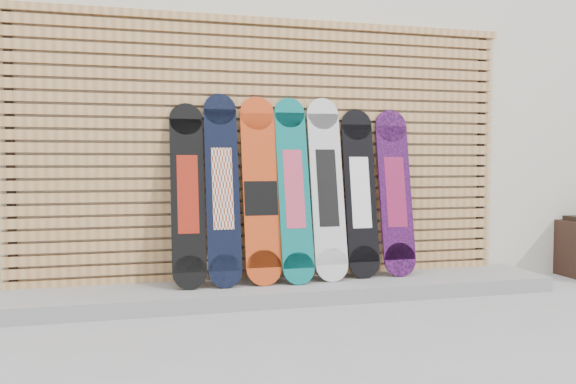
{
  "coord_description": "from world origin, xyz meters",
  "views": [
    {
      "loc": [
        -1.15,
        -3.67,
        1.09
      ],
      "look_at": [
        -0.05,
        0.75,
        0.85
      ],
      "focal_mm": 35.0,
      "sensor_mm": 36.0,
      "label": 1
    }
  ],
  "objects_px": {
    "snowboard_1": "(222,188)",
    "snowboard_4": "(327,188)",
    "snowboard_2": "(260,190)",
    "snowboard_3": "(294,189)",
    "snowboard_5": "(360,192)",
    "snowboard_0": "(188,194)",
    "snowboard_6": "(395,192)"
  },
  "relations": [
    {
      "from": "snowboard_1",
      "to": "snowboard_4",
      "type": "distance_m",
      "value": 0.87
    },
    {
      "from": "snowboard_2",
      "to": "snowboard_4",
      "type": "bearing_deg",
      "value": 1.04
    },
    {
      "from": "snowboard_3",
      "to": "snowboard_5",
      "type": "height_order",
      "value": "snowboard_3"
    },
    {
      "from": "snowboard_4",
      "to": "snowboard_5",
      "type": "relative_size",
      "value": 1.06
    },
    {
      "from": "snowboard_1",
      "to": "snowboard_3",
      "type": "height_order",
      "value": "snowboard_1"
    },
    {
      "from": "snowboard_4",
      "to": "snowboard_0",
      "type": "bearing_deg",
      "value": -179.69
    },
    {
      "from": "snowboard_3",
      "to": "snowboard_5",
      "type": "xyz_separation_m",
      "value": [
        0.6,
        0.05,
        -0.04
      ]
    },
    {
      "from": "snowboard_3",
      "to": "snowboard_4",
      "type": "distance_m",
      "value": 0.29
    },
    {
      "from": "snowboard_0",
      "to": "snowboard_1",
      "type": "distance_m",
      "value": 0.27
    },
    {
      "from": "snowboard_5",
      "to": "snowboard_6",
      "type": "height_order",
      "value": "same"
    },
    {
      "from": "snowboard_0",
      "to": "snowboard_1",
      "type": "xyz_separation_m",
      "value": [
        0.27,
        -0.01,
        0.04
      ]
    },
    {
      "from": "snowboard_3",
      "to": "snowboard_6",
      "type": "relative_size",
      "value": 1.06
    },
    {
      "from": "snowboard_2",
      "to": "snowboard_0",
      "type": "bearing_deg",
      "value": 179.59
    },
    {
      "from": "snowboard_0",
      "to": "snowboard_3",
      "type": "bearing_deg",
      "value": -1.12
    },
    {
      "from": "snowboard_2",
      "to": "snowboard_4",
      "type": "relative_size",
      "value": 1.0
    },
    {
      "from": "snowboard_1",
      "to": "snowboard_3",
      "type": "xyz_separation_m",
      "value": [
        0.58,
        -0.01,
        -0.01
      ]
    },
    {
      "from": "snowboard_3",
      "to": "snowboard_4",
      "type": "height_order",
      "value": "snowboard_4"
    },
    {
      "from": "snowboard_0",
      "to": "snowboard_2",
      "type": "relative_size",
      "value": 0.96
    },
    {
      "from": "snowboard_1",
      "to": "snowboard_6",
      "type": "xyz_separation_m",
      "value": [
        1.5,
        0.04,
        -0.05
      ]
    },
    {
      "from": "snowboard_5",
      "to": "snowboard_6",
      "type": "distance_m",
      "value": 0.32
    },
    {
      "from": "snowboard_1",
      "to": "snowboard_3",
      "type": "distance_m",
      "value": 0.58
    },
    {
      "from": "snowboard_0",
      "to": "snowboard_6",
      "type": "bearing_deg",
      "value": 1.1
    },
    {
      "from": "snowboard_6",
      "to": "snowboard_5",
      "type": "bearing_deg",
      "value": 179.31
    },
    {
      "from": "snowboard_2",
      "to": "snowboard_5",
      "type": "xyz_separation_m",
      "value": [
        0.87,
        0.04,
        -0.03
      ]
    },
    {
      "from": "snowboard_0",
      "to": "snowboard_3",
      "type": "xyz_separation_m",
      "value": [
        0.85,
        -0.02,
        0.03
      ]
    },
    {
      "from": "snowboard_4",
      "to": "snowboard_5",
      "type": "distance_m",
      "value": 0.31
    },
    {
      "from": "snowboard_2",
      "to": "snowboard_6",
      "type": "bearing_deg",
      "value": 1.84
    },
    {
      "from": "snowboard_2",
      "to": "snowboard_3",
      "type": "bearing_deg",
      "value": -2.6
    },
    {
      "from": "snowboard_1",
      "to": "snowboard_3",
      "type": "bearing_deg",
      "value": -0.97
    },
    {
      "from": "snowboard_4",
      "to": "snowboard_2",
      "type": "bearing_deg",
      "value": -178.96
    },
    {
      "from": "snowboard_1",
      "to": "snowboard_2",
      "type": "relative_size",
      "value": 1.01
    },
    {
      "from": "snowboard_0",
      "to": "snowboard_1",
      "type": "height_order",
      "value": "snowboard_1"
    }
  ]
}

